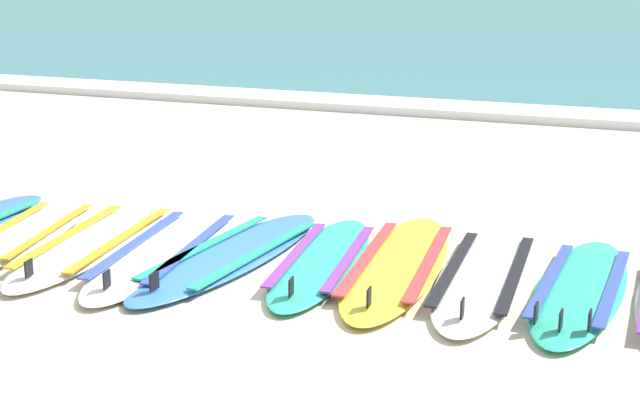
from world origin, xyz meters
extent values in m
plane|color=beige|center=(0.00, 0.00, 0.00)|extent=(80.00, 80.00, 0.00)
cube|color=teal|center=(0.00, 36.61, 0.05)|extent=(80.00, 60.00, 0.10)
cube|color=white|center=(0.00, 7.09, 0.06)|extent=(80.00, 0.96, 0.11)
ellipsoid|color=white|center=(-1.48, 0.20, 0.04)|extent=(0.98, 2.14, 0.07)
cube|color=gold|center=(-1.66, 0.15, 0.08)|extent=(0.40, 1.43, 0.01)
cube|color=gold|center=(-1.30, 0.24, 0.08)|extent=(0.40, 1.43, 0.01)
ellipsoid|color=white|center=(-0.89, 0.22, 0.04)|extent=(0.92, 2.37, 0.07)
cube|color=gold|center=(-1.10, 0.19, 0.08)|extent=(0.32, 1.61, 0.01)
cube|color=gold|center=(-0.69, 0.25, 0.08)|extent=(0.32, 1.61, 0.01)
cube|color=black|center=(-0.75, -0.67, 0.12)|extent=(0.03, 0.09, 0.11)
ellipsoid|color=white|center=(-0.32, 0.24, 0.04)|extent=(0.94, 2.40, 0.07)
cube|color=#334CB2|center=(-0.53, 0.21, 0.08)|extent=(0.34, 1.63, 0.01)
cube|color=#334CB2|center=(-0.11, 0.27, 0.08)|extent=(0.34, 1.63, 0.01)
cube|color=black|center=(-0.17, -0.66, 0.12)|extent=(0.03, 0.09, 0.11)
ellipsoid|color=#3875CC|center=(0.18, 0.32, 0.04)|extent=(0.74, 2.35, 0.07)
cube|color=teal|center=(-0.03, 0.33, 0.08)|extent=(0.19, 1.62, 0.01)
cube|color=teal|center=(0.38, 0.30, 0.08)|extent=(0.19, 1.62, 0.01)
cube|color=black|center=(0.11, -0.58, 0.12)|extent=(0.02, 0.09, 0.11)
ellipsoid|color=#2DB793|center=(0.81, 0.44, 0.04)|extent=(0.81, 2.12, 0.07)
cube|color=purple|center=(0.63, 0.41, 0.08)|extent=(0.28, 1.44, 0.01)
cube|color=purple|center=(0.99, 0.46, 0.08)|extent=(0.28, 1.44, 0.01)
cube|color=black|center=(0.93, -0.36, 0.12)|extent=(0.03, 0.09, 0.11)
ellipsoid|color=yellow|center=(1.31, 0.55, 0.04)|extent=(0.85, 2.39, 0.07)
cube|color=#D13838|center=(1.10, 0.53, 0.08)|extent=(0.27, 1.64, 0.01)
cube|color=#D13838|center=(1.52, 0.58, 0.08)|extent=(0.27, 1.64, 0.01)
cube|color=black|center=(1.42, -0.35, 0.12)|extent=(0.02, 0.09, 0.11)
ellipsoid|color=silver|center=(1.90, 0.55, 0.04)|extent=(0.72, 2.27, 0.07)
cube|color=black|center=(1.70, 0.53, 0.08)|extent=(0.19, 1.57, 0.01)
cube|color=black|center=(2.10, 0.56, 0.08)|extent=(0.19, 1.57, 0.01)
cube|color=black|center=(1.96, -0.32, 0.12)|extent=(0.02, 0.09, 0.11)
ellipsoid|color=#2DB793|center=(2.51, 0.52, 0.04)|extent=(0.56, 2.12, 0.07)
cube|color=#334CB2|center=(2.32, 0.53, 0.08)|extent=(0.09, 1.48, 0.01)
cube|color=#334CB2|center=(2.70, 0.52, 0.08)|extent=(0.09, 1.48, 0.01)
cube|color=black|center=(2.50, -0.30, 0.12)|extent=(0.01, 0.09, 0.11)
cube|color=black|center=(2.36, -0.24, 0.12)|extent=(0.01, 0.09, 0.11)
cube|color=black|center=(2.65, -0.24, 0.12)|extent=(0.01, 0.09, 0.11)
camera|label=1|loc=(3.07, -5.19, 2.03)|focal=52.53mm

